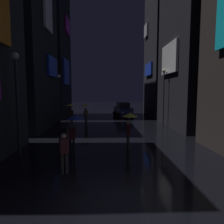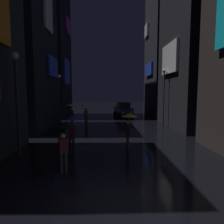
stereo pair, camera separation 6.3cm
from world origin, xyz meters
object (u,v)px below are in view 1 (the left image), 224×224
at_px(car_distant, 123,110).
at_px(streetlamp_right_far, 164,91).
at_px(pedestrian_foreground_right_blue, 74,124).
at_px(pedestrian_midstreet_centre_yellow, 70,108).
at_px(pedestrian_far_right_yellow, 85,108).
at_px(pedestrian_foreground_left_yellow, 129,121).
at_px(streetlamp_left_far, 59,93).
at_px(streetlamp_left_near, 17,92).
at_px(pedestrian_near_crossing_black, 66,133).

height_order(car_distant, streetlamp_right_far, streetlamp_right_far).
distance_m(pedestrian_foreground_right_blue, streetlamp_right_far, 11.16).
bearing_deg(pedestrian_foreground_right_blue, pedestrian_midstreet_centre_yellow, 100.57).
height_order(pedestrian_far_right_yellow, car_distant, pedestrian_far_right_yellow).
height_order(pedestrian_foreground_left_yellow, streetlamp_left_far, streetlamp_left_far).
bearing_deg(pedestrian_midstreet_centre_yellow, pedestrian_foreground_right_blue, -79.43).
relative_size(pedestrian_foreground_left_yellow, pedestrian_far_right_yellow, 1.00).
distance_m(car_distant, streetlamp_right_far, 8.90).
distance_m(pedestrian_far_right_yellow, streetlamp_right_far, 7.78).
distance_m(pedestrian_midstreet_centre_yellow, pedestrian_foreground_left_yellow, 10.21).
height_order(pedestrian_foreground_left_yellow, pedestrian_far_right_yellow, same).
height_order(pedestrian_midstreet_centre_yellow, pedestrian_foreground_left_yellow, same).
bearing_deg(streetlamp_left_near, pedestrian_foreground_right_blue, -1.27).
bearing_deg(pedestrian_midstreet_centre_yellow, streetlamp_right_far, -9.29).
relative_size(pedestrian_midstreet_centre_yellow, pedestrian_foreground_right_blue, 1.00).
bearing_deg(car_distant, streetlamp_left_near, -113.08).
bearing_deg(pedestrian_far_right_yellow, pedestrian_near_crossing_black, -88.24).
xyz_separation_m(pedestrian_foreground_left_yellow, streetlamp_left_near, (-5.82, -0.79, 1.64)).
distance_m(car_distant, streetlamp_left_near, 17.89).
bearing_deg(streetlamp_right_far, car_distant, 110.91).
xyz_separation_m(pedestrian_foreground_left_yellow, streetlamp_left_far, (-5.82, 8.79, 1.50)).
height_order(pedestrian_foreground_left_yellow, streetlamp_left_near, streetlamp_left_near).
distance_m(pedestrian_foreground_right_blue, streetlamp_left_near, 3.29).
bearing_deg(pedestrian_far_right_yellow, streetlamp_right_far, -9.18).
relative_size(pedestrian_near_crossing_black, pedestrian_midstreet_centre_yellow, 1.00).
distance_m(pedestrian_near_crossing_black, streetlamp_left_near, 4.07).
xyz_separation_m(pedestrian_foreground_right_blue, car_distant, (4.10, 16.37, -0.74)).
xyz_separation_m(pedestrian_foreground_left_yellow, pedestrian_foreground_right_blue, (-2.97, -0.85, 0.00)).
bearing_deg(streetlamp_left_far, pedestrian_near_crossing_black, -76.41).
distance_m(pedestrian_near_crossing_black, pedestrian_midstreet_centre_yellow, 12.29).
bearing_deg(pedestrian_foreground_left_yellow, pedestrian_midstreet_centre_yellow, 118.08).
height_order(pedestrian_near_crossing_black, pedestrian_far_right_yellow, same).
xyz_separation_m(pedestrian_far_right_yellow, streetlamp_left_far, (-2.52, 0.04, 1.50)).
xyz_separation_m(pedestrian_midstreet_centre_yellow, streetlamp_right_far, (8.99, -1.47, 1.75)).
xyz_separation_m(streetlamp_left_near, streetlamp_left_far, (0.00, 9.57, -0.14)).
bearing_deg(pedestrian_far_right_yellow, streetlamp_left_far, 179.08).
bearing_deg(pedestrian_foreground_right_blue, streetlamp_left_near, 178.73).
bearing_deg(pedestrian_near_crossing_black, pedestrian_foreground_right_blue, 90.77).
distance_m(pedestrian_far_right_yellow, car_distant, 8.13).
xyz_separation_m(car_distant, streetlamp_left_near, (-6.95, -16.31, 2.38)).
xyz_separation_m(pedestrian_near_crossing_black, pedestrian_midstreet_centre_yellow, (-1.87, 12.14, 0.00)).
distance_m(streetlamp_left_near, streetlamp_left_far, 9.57).
bearing_deg(streetlamp_right_far, pedestrian_foreground_right_blue, -130.45).
relative_size(pedestrian_midstreet_centre_yellow, streetlamp_right_far, 0.39).
relative_size(pedestrian_foreground_left_yellow, pedestrian_foreground_right_blue, 1.00).
bearing_deg(streetlamp_left_far, car_distant, 44.11).
distance_m(pedestrian_near_crossing_black, pedestrian_far_right_yellow, 11.89).
bearing_deg(pedestrian_far_right_yellow, pedestrian_foreground_right_blue, -88.01).
relative_size(pedestrian_far_right_yellow, pedestrian_foreground_right_blue, 1.00).
bearing_deg(pedestrian_midstreet_centre_yellow, streetlamp_left_near, -95.90).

